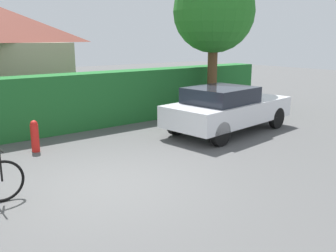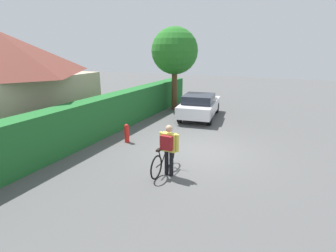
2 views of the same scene
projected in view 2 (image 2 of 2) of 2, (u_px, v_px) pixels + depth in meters
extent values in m
plane|color=#505050|center=(198.00, 151.00, 10.47)|extent=(60.00, 60.00, 0.00)
cube|color=#21652B|center=(99.00, 117.00, 12.07)|extent=(18.81, 0.90, 1.74)
cube|color=tan|center=(8.00, 106.00, 12.27)|extent=(7.63, 4.76, 2.66)
cube|color=silver|center=(200.00, 107.00, 15.38)|extent=(4.46, 2.29, 0.62)
cube|color=#1E232D|center=(199.00, 99.00, 14.83)|extent=(2.07, 1.80, 0.46)
cylinder|color=black|center=(191.00, 106.00, 17.03)|extent=(0.68, 0.26, 0.67)
cylinder|color=black|center=(217.00, 108.00, 16.57)|extent=(0.68, 0.26, 0.67)
cylinder|color=black|center=(180.00, 117.00, 14.36)|extent=(0.68, 0.26, 0.67)
cylinder|color=black|center=(210.00, 119.00, 13.90)|extent=(0.68, 0.26, 0.67)
torus|color=black|center=(170.00, 155.00, 9.00)|extent=(0.76, 0.05, 0.76)
torus|color=black|center=(156.00, 167.00, 8.10)|extent=(0.76, 0.05, 0.76)
cylinder|color=black|center=(166.00, 151.00, 8.65)|extent=(0.66, 0.04, 0.61)
cylinder|color=black|center=(160.00, 157.00, 8.29)|extent=(0.25, 0.04, 0.51)
cylinder|color=black|center=(164.00, 146.00, 8.47)|extent=(0.81, 0.04, 0.10)
cylinder|color=black|center=(159.00, 165.00, 8.27)|extent=(0.39, 0.04, 0.05)
cylinder|color=black|center=(170.00, 148.00, 8.93)|extent=(0.04, 0.04, 0.56)
cube|color=black|center=(159.00, 150.00, 8.11)|extent=(0.22, 0.10, 0.06)
cylinder|color=black|center=(170.00, 139.00, 8.84)|extent=(0.03, 0.50, 0.03)
cylinder|color=black|center=(167.00, 163.00, 8.37)|extent=(0.13, 0.13, 0.81)
cylinder|color=black|center=(171.00, 164.00, 8.30)|extent=(0.13, 0.13, 0.81)
cube|color=#D8CC4C|center=(169.00, 142.00, 8.14)|extent=(0.23, 0.49, 0.58)
sphere|color=tan|center=(169.00, 129.00, 8.02)|extent=(0.22, 0.22, 0.22)
cylinder|color=#D8CC4C|center=(161.00, 140.00, 8.27)|extent=(0.09, 0.09, 0.55)
cylinder|color=#D8CC4C|center=(177.00, 143.00, 8.01)|extent=(0.09, 0.09, 0.55)
cube|color=maroon|center=(167.00, 143.00, 8.00)|extent=(0.18, 0.39, 0.44)
cylinder|color=brown|center=(174.00, 88.00, 17.27)|extent=(0.35, 0.35, 2.87)
sphere|color=#277124|center=(175.00, 51.00, 16.62)|extent=(2.92, 2.92, 2.92)
cylinder|color=red|center=(127.00, 134.00, 11.32)|extent=(0.20, 0.20, 0.70)
sphere|color=red|center=(126.00, 126.00, 11.22)|extent=(0.18, 0.18, 0.18)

